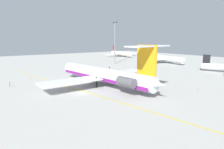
# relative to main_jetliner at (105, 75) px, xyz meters

# --- Properties ---
(ground) EXTENTS (301.03, 301.03, 0.00)m
(ground) POSITION_rel_main_jetliner_xyz_m (2.61, -10.22, -3.76)
(ground) COLOR #ADADA8
(main_jetliner) EXTENTS (47.38, 41.88, 13.80)m
(main_jetliner) POSITION_rel_main_jetliner_xyz_m (0.00, 0.00, 0.00)
(main_jetliner) COLOR silver
(main_jetliner) RESTS_ON ground
(airliner_far_left) EXTENTS (31.73, 31.47, 9.48)m
(airliner_far_left) POSITION_rel_main_jetliner_xyz_m (-82.39, 74.01, -0.97)
(airliner_far_left) COLOR silver
(airliner_far_left) RESTS_ON ground
(airliner_mid_left) EXTENTS (33.06, 32.83, 9.88)m
(airliner_mid_left) POSITION_rel_main_jetliner_xyz_m (-29.23, 67.61, -0.85)
(airliner_mid_left) COLOR silver
(airliner_mid_left) RESTS_ON ground
(ground_crew_near_nose) EXTENTS (0.34, 0.30, 1.66)m
(ground_crew_near_nose) POSITION_rel_main_jetliner_xyz_m (-28.24, 21.97, -2.71)
(ground_crew_near_nose) COLOR black
(ground_crew_near_nose) RESTS_ON ground
(ground_crew_near_tail) EXTENTS (0.44, 0.28, 1.76)m
(ground_crew_near_tail) POSITION_rel_main_jetliner_xyz_m (-16.78, -25.64, -2.65)
(ground_crew_near_tail) COLOR black
(ground_crew_near_tail) RESTS_ON ground
(safety_cone_nose) EXTENTS (0.40, 0.40, 0.55)m
(safety_cone_nose) POSITION_rel_main_jetliner_xyz_m (-25.18, -17.58, -3.49)
(safety_cone_nose) COLOR #EA590F
(safety_cone_nose) RESTS_ON ground
(safety_cone_wingtip) EXTENTS (0.40, 0.40, 0.55)m
(safety_cone_wingtip) POSITION_rel_main_jetliner_xyz_m (-25.85, 17.64, -3.49)
(safety_cone_wingtip) COLOR #EA590F
(safety_cone_wingtip) RESTS_ON ground
(safety_cone_tail) EXTENTS (0.40, 0.40, 0.55)m
(safety_cone_tail) POSITION_rel_main_jetliner_xyz_m (21.11, 19.52, -3.49)
(safety_cone_tail) COLOR #EA590F
(safety_cone_tail) RESTS_ON ground
(taxiway_centreline) EXTENTS (100.29, 16.42, 0.01)m
(taxiway_centreline) POSITION_rel_main_jetliner_xyz_m (-1.32, -9.40, -3.76)
(taxiway_centreline) COLOR gold
(taxiway_centreline) RESTS_ON ground
(light_mast) EXTENTS (4.00, 0.70, 25.86)m
(light_mast) POSITION_rel_main_jetliner_xyz_m (-46.17, 38.97, 10.38)
(light_mast) COLOR slate
(light_mast) RESTS_ON ground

